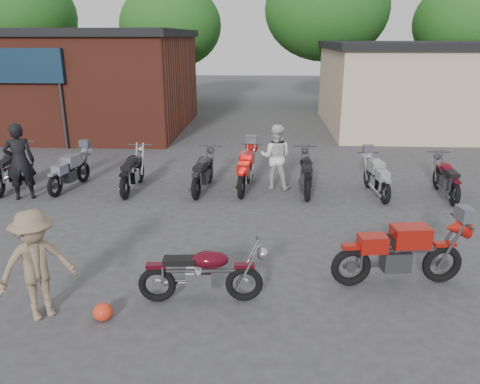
# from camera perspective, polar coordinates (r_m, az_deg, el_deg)

# --- Properties ---
(ground) EXTENTS (90.00, 90.00, 0.00)m
(ground) POSITION_cam_1_polar(r_m,az_deg,el_deg) (7.87, -2.47, -11.97)
(ground) COLOR #37373A
(brick_building) EXTENTS (12.00, 8.00, 4.00)m
(brick_building) POSITION_cam_1_polar(r_m,az_deg,el_deg) (23.00, -22.23, 12.17)
(brick_building) COLOR maroon
(brick_building) RESTS_ON ground
(stucco_building) EXTENTS (10.00, 8.00, 3.50)m
(stucco_building) POSITION_cam_1_polar(r_m,az_deg,el_deg) (23.20, 23.37, 11.45)
(stucco_building) COLOR tan
(stucco_building) RESTS_ON ground
(tree_0) EXTENTS (6.56, 6.56, 8.20)m
(tree_0) POSITION_cam_1_polar(r_m,az_deg,el_deg) (32.30, -24.97, 17.02)
(tree_0) COLOR #134412
(tree_0) RESTS_ON ground
(tree_1) EXTENTS (5.92, 5.92, 7.40)m
(tree_1) POSITION_cam_1_polar(r_m,az_deg,el_deg) (29.31, -8.34, 17.70)
(tree_1) COLOR #134412
(tree_1) RESTS_ON ground
(tree_2) EXTENTS (7.04, 7.04, 8.80)m
(tree_2) POSITION_cam_1_polar(r_m,az_deg,el_deg) (28.94, 10.39, 18.98)
(tree_2) COLOR #134412
(tree_2) RESTS_ON ground
(tree_3) EXTENTS (6.08, 6.08, 7.60)m
(tree_3) POSITION_cam_1_polar(r_m,az_deg,el_deg) (30.88, 25.85, 16.36)
(tree_3) COLOR #134412
(tree_3) RESTS_ON ground
(vintage_motorcycle) EXTENTS (1.92, 0.76, 1.09)m
(vintage_motorcycle) POSITION_cam_1_polar(r_m,az_deg,el_deg) (7.36, -4.55, -9.47)
(vintage_motorcycle) COLOR #450812
(vintage_motorcycle) RESTS_ON ground
(sportbike) EXTENTS (2.23, 0.99, 1.25)m
(sportbike) POSITION_cam_1_polar(r_m,az_deg,el_deg) (8.23, 19.05, -6.69)
(sportbike) COLOR #A0150D
(sportbike) RESTS_ON ground
(helmet) EXTENTS (0.35, 0.35, 0.27)m
(helmet) POSITION_cam_1_polar(r_m,az_deg,el_deg) (7.38, -16.37, -13.84)
(helmet) COLOR red
(helmet) RESTS_ON ground
(person_dark) EXTENTS (0.84, 0.71, 1.96)m
(person_dark) POSITION_cam_1_polar(r_m,az_deg,el_deg) (13.05, -25.26, 3.37)
(person_dark) COLOR black
(person_dark) RESTS_ON ground
(person_light) EXTENTS (0.94, 0.78, 1.77)m
(person_light) POSITION_cam_1_polar(r_m,az_deg,el_deg) (12.72, 4.37, 4.29)
(person_light) COLOR silver
(person_light) RESTS_ON ground
(person_tan) EXTENTS (1.24, 1.18, 1.69)m
(person_tan) POSITION_cam_1_polar(r_m,az_deg,el_deg) (7.43, -23.57, -8.18)
(person_tan) COLOR #7D674D
(person_tan) RESTS_ON ground
(row_bike_0) EXTENTS (0.90, 2.20, 1.24)m
(row_bike_0) POSITION_cam_1_polar(r_m,az_deg,el_deg) (14.19, -26.24, 2.81)
(row_bike_0) COLOR black
(row_bike_0) RESTS_ON ground
(row_bike_1) EXTENTS (0.94, 1.96, 1.09)m
(row_bike_1) POSITION_cam_1_polar(r_m,az_deg,el_deg) (13.53, -20.05, 2.60)
(row_bike_1) COLOR gray
(row_bike_1) RESTS_ON ground
(row_bike_2) EXTENTS (0.68, 2.05, 1.19)m
(row_bike_2) POSITION_cam_1_polar(r_m,az_deg,el_deg) (12.93, -12.99, 2.76)
(row_bike_2) COLOR black
(row_bike_2) RESTS_ON ground
(row_bike_3) EXTENTS (0.88, 2.08, 1.17)m
(row_bike_3) POSITION_cam_1_polar(r_m,az_deg,el_deg) (12.60, -4.52, 2.75)
(row_bike_3) COLOR #242427
(row_bike_3) RESTS_ON ground
(row_bike_4) EXTENTS (0.90, 2.13, 1.20)m
(row_bike_4) POSITION_cam_1_polar(r_m,az_deg,el_deg) (12.65, 0.76, 2.92)
(row_bike_4) COLOR #B9130F
(row_bike_4) RESTS_ON ground
(row_bike_5) EXTENTS (0.72, 2.06, 1.19)m
(row_bike_5) POSITION_cam_1_polar(r_m,az_deg,el_deg) (12.57, 8.07, 2.61)
(row_bike_5) COLOR black
(row_bike_5) RESTS_ON ground
(row_bike_6) EXTENTS (0.81, 1.90, 1.07)m
(row_bike_6) POSITION_cam_1_polar(r_m,az_deg,el_deg) (12.71, 16.34, 1.95)
(row_bike_6) COLOR #8F949C
(row_bike_6) RESTS_ON ground
(row_bike_7) EXTENTS (0.73, 1.96, 1.12)m
(row_bike_7) POSITION_cam_1_polar(r_m,az_deg,el_deg) (13.20, 23.88, 1.81)
(row_bike_7) COLOR #510A14
(row_bike_7) RESTS_ON ground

